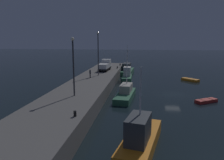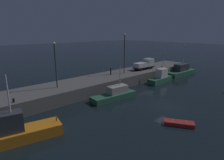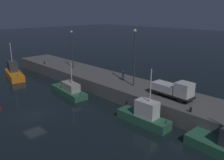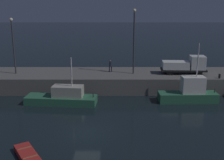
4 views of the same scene
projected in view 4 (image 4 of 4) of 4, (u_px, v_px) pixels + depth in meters
name	position (u px, v px, depth m)	size (l,w,h in m)	color
ground_plane	(87.00, 133.00, 26.02)	(320.00, 320.00, 0.00)	black
pier_quay	(96.00, 80.00, 39.84)	(57.26, 7.35, 2.19)	#5B5956
fishing_boat_blue	(64.00, 97.00, 33.57)	(8.55, 3.15, 5.59)	#2D6647
fishing_boat_white	(190.00, 93.00, 34.19)	(7.08, 2.18, 7.11)	#2D6647
rowboat_white_mid	(28.00, 155.00, 21.79)	(2.93, 3.68, 0.52)	#B22823
lamp_post_west	(14.00, 41.00, 38.03)	(0.44, 0.44, 7.53)	#38383D
lamp_post_east	(135.00, 37.00, 37.86)	(0.44, 0.44, 8.69)	#38383D
utility_truck	(186.00, 65.00, 38.65)	(6.19, 2.26, 2.49)	black
dockworker	(111.00, 65.00, 39.86)	(0.42, 0.41, 1.68)	black
bollard_west	(220.00, 76.00, 36.51)	(0.28, 0.28, 0.57)	black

